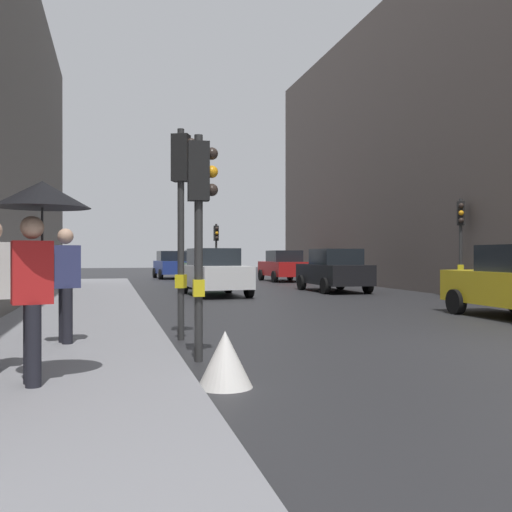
{
  "coord_description": "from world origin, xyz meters",
  "views": [
    {
      "loc": [
        -6.6,
        -7.82,
        1.53
      ],
      "look_at": [
        -1.67,
        11.68,
        1.48
      ],
      "focal_mm": 40.37,
      "sensor_mm": 36.0,
      "label": 1
    }
  ],
  "objects_px": {
    "car_green_estate": "(203,268)",
    "warning_sign_triangle": "(225,359)",
    "traffic_light_near_left": "(200,205)",
    "pedestrian_with_umbrella": "(39,225)",
    "traffic_light_far_median": "(216,242)",
    "pedestrian_with_grey_backpack": "(63,278)",
    "traffic_light_mid_street": "(461,229)",
    "car_dark_suv": "(334,270)",
    "car_red_sedan": "(283,266)",
    "car_white_compact": "(214,272)",
    "car_blue_van": "(172,265)",
    "traffic_light_near_right": "(182,194)"
  },
  "relations": [
    {
      "from": "car_green_estate",
      "to": "warning_sign_triangle",
      "type": "height_order",
      "value": "car_green_estate"
    },
    {
      "from": "traffic_light_near_left",
      "to": "pedestrian_with_umbrella",
      "type": "height_order",
      "value": "traffic_light_near_left"
    },
    {
      "from": "traffic_light_far_median",
      "to": "warning_sign_triangle",
      "type": "distance_m",
      "value": 25.5
    },
    {
      "from": "traffic_light_far_median",
      "to": "car_green_estate",
      "type": "xyz_separation_m",
      "value": [
        -1.4,
        -4.25,
        -1.36
      ]
    },
    {
      "from": "pedestrian_with_grey_backpack",
      "to": "warning_sign_triangle",
      "type": "relative_size",
      "value": 2.72
    },
    {
      "from": "traffic_light_mid_street",
      "to": "car_dark_suv",
      "type": "bearing_deg",
      "value": 125.62
    },
    {
      "from": "car_red_sedan",
      "to": "warning_sign_triangle",
      "type": "height_order",
      "value": "car_red_sedan"
    },
    {
      "from": "traffic_light_mid_street",
      "to": "car_white_compact",
      "type": "distance_m",
      "value": 8.99
    },
    {
      "from": "car_blue_van",
      "to": "traffic_light_near_left",
      "type": "bearing_deg",
      "value": -95.02
    },
    {
      "from": "traffic_light_far_median",
      "to": "car_green_estate",
      "type": "bearing_deg",
      "value": -108.24
    },
    {
      "from": "car_white_compact",
      "to": "pedestrian_with_grey_backpack",
      "type": "height_order",
      "value": "pedestrian_with_grey_backpack"
    },
    {
      "from": "car_white_compact",
      "to": "pedestrian_with_grey_backpack",
      "type": "xyz_separation_m",
      "value": [
        -4.47,
        -11.87,
        0.29
      ]
    },
    {
      "from": "car_green_estate",
      "to": "car_red_sedan",
      "type": "xyz_separation_m",
      "value": [
        5.26,
        4.18,
        0.0
      ]
    },
    {
      "from": "traffic_light_near_right",
      "to": "pedestrian_with_grey_backpack",
      "type": "relative_size",
      "value": 2.13
    },
    {
      "from": "car_green_estate",
      "to": "car_blue_van",
      "type": "distance_m",
      "value": 9.72
    },
    {
      "from": "traffic_light_far_median",
      "to": "car_dark_suv",
      "type": "distance_m",
      "value": 10.01
    },
    {
      "from": "car_red_sedan",
      "to": "car_white_compact",
      "type": "xyz_separation_m",
      "value": [
        -5.8,
        -10.29,
        0.0
      ]
    },
    {
      "from": "car_dark_suv",
      "to": "traffic_light_far_median",
      "type": "bearing_deg",
      "value": 108.92
    },
    {
      "from": "pedestrian_with_grey_backpack",
      "to": "traffic_light_mid_street",
      "type": "bearing_deg",
      "value": 34.01
    },
    {
      "from": "car_red_sedan",
      "to": "car_white_compact",
      "type": "relative_size",
      "value": 0.98
    },
    {
      "from": "traffic_light_far_median",
      "to": "pedestrian_with_umbrella",
      "type": "xyz_separation_m",
      "value": [
        -6.42,
        -25.12,
        -0.39
      ]
    },
    {
      "from": "traffic_light_far_median",
      "to": "car_red_sedan",
      "type": "distance_m",
      "value": 4.09
    },
    {
      "from": "car_white_compact",
      "to": "traffic_light_far_median",
      "type": "bearing_deg",
      "value": 79.4
    },
    {
      "from": "warning_sign_triangle",
      "to": "car_blue_van",
      "type": "bearing_deg",
      "value": 85.31
    },
    {
      "from": "pedestrian_with_umbrella",
      "to": "warning_sign_triangle",
      "type": "bearing_deg",
      "value": 2.12
    },
    {
      "from": "traffic_light_near_left",
      "to": "pedestrian_with_umbrella",
      "type": "distance_m",
      "value": 2.65
    },
    {
      "from": "car_blue_van",
      "to": "pedestrian_with_umbrella",
      "type": "xyz_separation_m",
      "value": [
        -4.5,
        -30.58,
        0.96
      ]
    },
    {
      "from": "car_green_estate",
      "to": "pedestrian_with_grey_backpack",
      "type": "relative_size",
      "value": 2.44
    },
    {
      "from": "car_green_estate",
      "to": "pedestrian_with_umbrella",
      "type": "height_order",
      "value": "pedestrian_with_umbrella"
    },
    {
      "from": "car_green_estate",
      "to": "car_white_compact",
      "type": "distance_m",
      "value": 6.13
    },
    {
      "from": "traffic_light_near_left",
      "to": "traffic_light_mid_street",
      "type": "bearing_deg",
      "value": 42.21
    },
    {
      "from": "pedestrian_with_umbrella",
      "to": "car_white_compact",
      "type": "bearing_deg",
      "value": 73.12
    },
    {
      "from": "car_red_sedan",
      "to": "pedestrian_with_umbrella",
      "type": "xyz_separation_m",
      "value": [
        -10.28,
        -25.05,
        0.96
      ]
    },
    {
      "from": "car_green_estate",
      "to": "car_red_sedan",
      "type": "bearing_deg",
      "value": 38.46
    },
    {
      "from": "car_red_sedan",
      "to": "traffic_light_mid_street",
      "type": "bearing_deg",
      "value": -79.9
    },
    {
      "from": "traffic_light_far_median",
      "to": "car_white_compact",
      "type": "distance_m",
      "value": 10.62
    },
    {
      "from": "traffic_light_far_median",
      "to": "traffic_light_near_left",
      "type": "height_order",
      "value": "traffic_light_far_median"
    },
    {
      "from": "pedestrian_with_grey_backpack",
      "to": "warning_sign_triangle",
      "type": "distance_m",
      "value": 3.56
    },
    {
      "from": "traffic_light_mid_street",
      "to": "pedestrian_with_grey_backpack",
      "type": "bearing_deg",
      "value": -145.99
    },
    {
      "from": "traffic_light_near_right",
      "to": "car_white_compact",
      "type": "distance_m",
      "value": 11.33
    },
    {
      "from": "car_red_sedan",
      "to": "traffic_light_near_right",
      "type": "bearing_deg",
      "value": -111.41
    },
    {
      "from": "traffic_light_mid_street",
      "to": "car_white_compact",
      "type": "xyz_separation_m",
      "value": [
        -8.22,
        3.3,
        -1.54
      ]
    },
    {
      "from": "car_green_estate",
      "to": "warning_sign_triangle",
      "type": "distance_m",
      "value": 21.02
    },
    {
      "from": "traffic_light_near_left",
      "to": "car_blue_van",
      "type": "height_order",
      "value": "traffic_light_near_left"
    },
    {
      "from": "car_dark_suv",
      "to": "car_red_sedan",
      "type": "height_order",
      "value": "same"
    },
    {
      "from": "car_green_estate",
      "to": "car_blue_van",
      "type": "relative_size",
      "value": 1.0
    },
    {
      "from": "traffic_light_far_median",
      "to": "pedestrian_with_grey_backpack",
      "type": "height_order",
      "value": "traffic_light_far_median"
    },
    {
      "from": "traffic_light_mid_street",
      "to": "warning_sign_triangle",
      "type": "relative_size",
      "value": 5.39
    },
    {
      "from": "pedestrian_with_umbrella",
      "to": "warning_sign_triangle",
      "type": "relative_size",
      "value": 3.29
    },
    {
      "from": "traffic_light_near_left",
      "to": "pedestrian_with_grey_backpack",
      "type": "distance_m",
      "value": 2.52
    }
  ]
}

